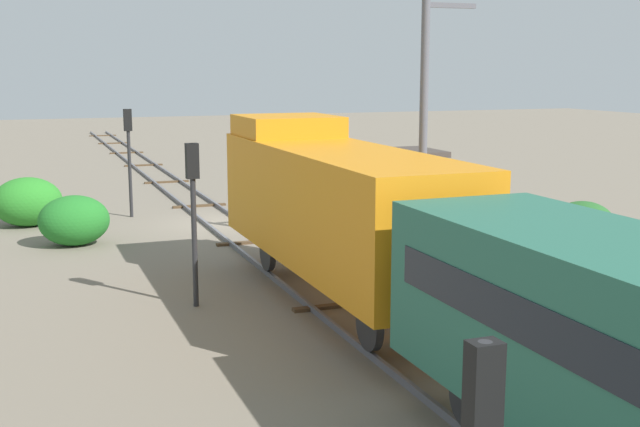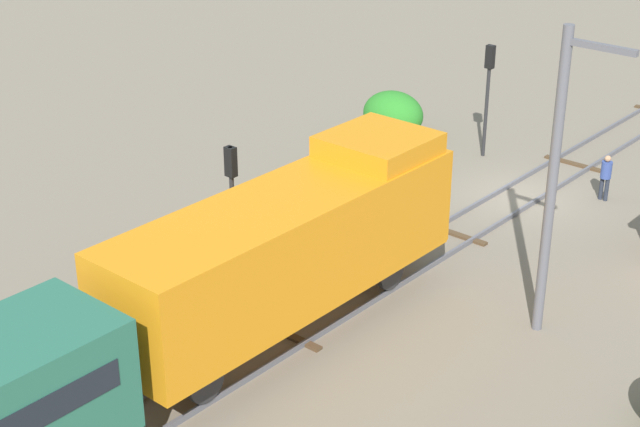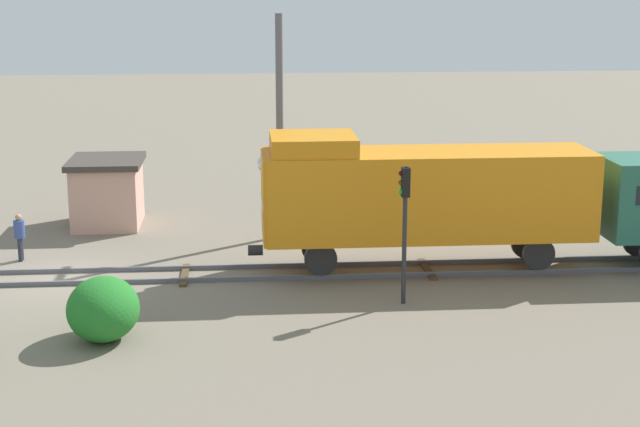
# 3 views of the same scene
# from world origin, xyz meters

# --- Properties ---
(ground_plane) EXTENTS (149.04, 149.04, 0.00)m
(ground_plane) POSITION_xyz_m (0.00, 0.00, 0.00)
(ground_plane) COLOR #756B5B
(railway_track) EXTENTS (2.40, 99.36, 0.16)m
(railway_track) POSITION_xyz_m (0.00, -0.00, 0.07)
(railway_track) COLOR #595960
(railway_track) RESTS_ON ground
(locomotive) EXTENTS (2.90, 11.60, 4.60)m
(locomotive) POSITION_xyz_m (0.00, 12.14, 2.77)
(locomotive) COLOR orange
(locomotive) RESTS_ON railway_track
(traffic_signal_near) EXTENTS (0.32, 0.34, 4.50)m
(traffic_signal_near) POSITION_xyz_m (3.20, -2.68, 3.11)
(traffic_signal_near) COLOR #262628
(traffic_signal_near) RESTS_ON ground
(traffic_signal_mid) EXTENTS (0.32, 0.34, 4.27)m
(traffic_signal_mid) POSITION_xyz_m (3.40, 11.01, 2.97)
(traffic_signal_mid) COLOR #262628
(traffic_signal_mid) RESTS_ON ground
(worker_near_track) EXTENTS (0.38, 0.38, 1.70)m
(worker_near_track) POSITION_xyz_m (-2.40, -1.76, 1.00)
(worker_near_track) COLOR #262B38
(worker_near_track) RESTS_ON ground
(catenary_mast) EXTENTS (1.94, 0.28, 8.54)m
(catenary_mast) POSITION_xyz_m (-5.06, 7.59, 4.52)
(catenary_mast) COLOR #595960
(catenary_mast) RESTS_ON ground
(bush_near) EXTENTS (2.67, 2.18, 1.94)m
(bush_near) POSITION_xyz_m (7.28, -2.08, 0.97)
(bush_near) COLOR #2A8026
(bush_near) RESTS_ON ground
(bush_far) EXTENTS (2.44, 2.00, 1.78)m
(bush_far) POSITION_xyz_m (5.82, 2.23, 0.89)
(bush_far) COLOR #227326
(bush_far) RESTS_ON ground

